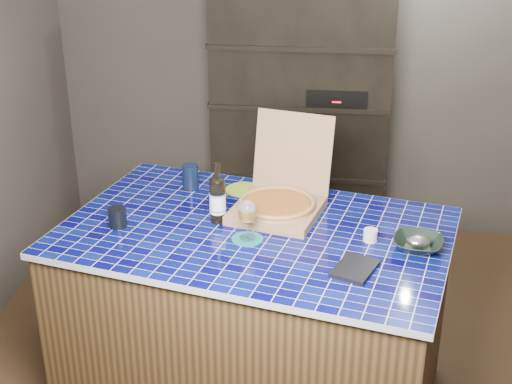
# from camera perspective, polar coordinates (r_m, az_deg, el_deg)

# --- Properties ---
(room) EXTENTS (3.50, 3.50, 3.50)m
(room) POSITION_cam_1_polar(r_m,az_deg,el_deg) (3.43, 2.00, 3.18)
(room) COLOR #503A22
(room) RESTS_ON ground
(shelving_unit) EXTENTS (1.20, 0.41, 1.80)m
(shelving_unit) POSITION_cam_1_polar(r_m,az_deg,el_deg) (4.99, 3.57, 5.72)
(shelving_unit) COLOR black
(shelving_unit) RESTS_ON floor
(kitchen_island) EXTENTS (1.97, 1.49, 0.97)m
(kitchen_island) POSITION_cam_1_polar(r_m,az_deg,el_deg) (3.55, -0.08, -9.95)
(kitchen_island) COLOR #4E391E
(kitchen_island) RESTS_ON floor
(pizza_box) EXTENTS (0.50, 0.57, 0.43)m
(pizza_box) POSITION_cam_1_polar(r_m,az_deg,el_deg) (3.44, 1.83, -0.73)
(pizza_box) COLOR #90644A
(pizza_box) RESTS_ON kitchen_island
(mead_bottle) EXTENTS (0.08, 0.08, 0.30)m
(mead_bottle) POSITION_cam_1_polar(r_m,az_deg,el_deg) (3.33, -3.10, -0.54)
(mead_bottle) COLOR black
(mead_bottle) RESTS_ON kitchen_island
(teal_trivet) EXTENTS (0.14, 0.14, 0.01)m
(teal_trivet) POSITION_cam_1_polar(r_m,az_deg,el_deg) (3.21, -0.69, -3.78)
(teal_trivet) COLOR #18707D
(teal_trivet) RESTS_ON kitchen_island
(wine_glass) EXTENTS (0.08, 0.08, 0.19)m
(wine_glass) POSITION_cam_1_polar(r_m,az_deg,el_deg) (3.15, -0.70, -1.67)
(wine_glass) COLOR white
(wine_glass) RESTS_ON teal_trivet
(tumbler) EXTENTS (0.08, 0.08, 0.09)m
(tumbler) POSITION_cam_1_polar(r_m,az_deg,el_deg) (3.37, -11.03, -1.99)
(tumbler) COLOR black
(tumbler) RESTS_ON kitchen_island
(dvd_case) EXTENTS (0.22, 0.25, 0.02)m
(dvd_case) POSITION_cam_1_polar(r_m,az_deg,el_deg) (3.00, 7.92, -6.07)
(dvd_case) COLOR black
(dvd_case) RESTS_ON kitchen_island
(bowl) EXTENTS (0.25, 0.25, 0.05)m
(bowl) POSITION_cam_1_polar(r_m,az_deg,el_deg) (3.20, 12.82, -4.06)
(bowl) COLOR black
(bowl) RESTS_ON kitchen_island
(foil_contents) EXTENTS (0.11, 0.09, 0.05)m
(foil_contents) POSITION_cam_1_polar(r_m,az_deg,el_deg) (3.20, 12.84, -3.85)
(foil_contents) COLOR #A4A3AE
(foil_contents) RESTS_ON bowl
(white_jar) EXTENTS (0.06, 0.06, 0.05)m
(white_jar) POSITION_cam_1_polar(r_m,az_deg,el_deg) (3.23, 9.15, -3.43)
(white_jar) COLOR white
(white_jar) RESTS_ON kitchen_island
(navy_cup) EXTENTS (0.08, 0.08, 0.13)m
(navy_cup) POSITION_cam_1_polar(r_m,az_deg,el_deg) (3.71, -5.27, 1.20)
(navy_cup) COLOR black
(navy_cup) RESTS_ON kitchen_island
(green_trivet) EXTENTS (0.19, 0.19, 0.01)m
(green_trivet) POSITION_cam_1_polar(r_m,az_deg,el_deg) (3.71, -0.99, 0.20)
(green_trivet) COLOR #98BC28
(green_trivet) RESTS_ON kitchen_island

